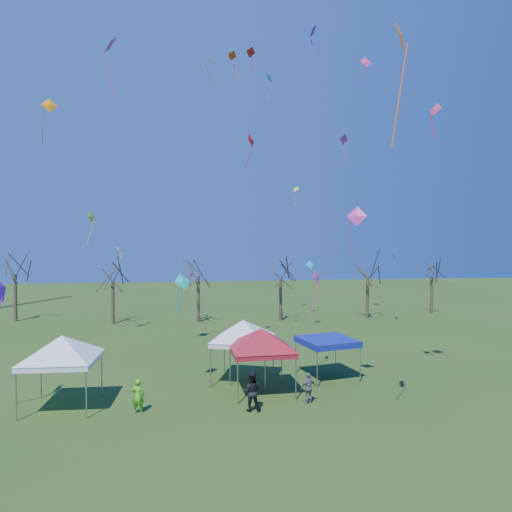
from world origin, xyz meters
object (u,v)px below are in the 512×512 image
(person_grey, at_px, (309,388))
(tree_0, at_px, (15,258))
(tent_white_west, at_px, (62,340))
(person_green, at_px, (138,396))
(tree_1, at_px, (113,265))
(person_dark, at_px, (252,391))
(tent_blue, at_px, (327,342))
(tree_2, at_px, (198,260))
(tree_4, at_px, (368,261))
(tent_red, at_px, (261,333))
(tree_5, at_px, (432,263))
(tent_white_mid, at_px, (243,324))
(tree_3, at_px, (281,262))

(person_grey, bearing_deg, tree_0, -68.25)
(tent_white_west, relative_size, person_green, 2.88)
(tree_1, bearing_deg, person_dark, -66.70)
(tree_1, distance_m, tent_blue, 25.90)
(tree_2, bearing_deg, tree_4, -1.22)
(tent_red, xyz_separation_m, person_dark, (-0.87, -2.58, -2.32))
(tree_0, xyz_separation_m, tent_red, (21.63, -24.97, -3.22))
(person_grey, bearing_deg, tree_5, -148.77)
(person_dark, bearing_deg, tree_1, -56.10)
(person_grey, bearing_deg, tent_white_west, -24.70)
(tree_0, bearing_deg, tent_blue, -41.44)
(tree_5, bearing_deg, person_dark, -132.22)
(tree_4, bearing_deg, tent_white_west, -137.64)
(tent_white_mid, height_order, person_dark, tent_white_mid)
(tree_0, distance_m, tent_white_west, 28.49)
(tree_0, distance_m, tree_1, 10.47)
(tree_0, height_order, person_green, tree_0)
(tree_4, height_order, tent_white_west, tree_4)
(tent_blue, bearing_deg, tree_5, 49.19)
(tent_red, bearing_deg, tent_white_west, -174.97)
(tree_1, distance_m, tree_2, 8.42)
(tree_0, relative_size, tent_white_west, 1.80)
(person_dark, bearing_deg, person_grey, -157.72)
(tent_white_mid, distance_m, person_green, 7.46)
(tree_1, xyz_separation_m, tent_white_mid, (10.81, -20.02, -2.45))
(tree_5, xyz_separation_m, tent_white_mid, (-23.68, -21.43, -2.39))
(tent_white_west, relative_size, person_grey, 3.01)
(tree_5, xyz_separation_m, person_green, (-29.23, -25.74, -4.91))
(tree_2, relative_size, person_green, 5.02)
(tree_0, height_order, tent_red, tree_0)
(tree_2, distance_m, tent_blue, 21.64)
(tree_3, xyz_separation_m, person_green, (-11.54, -23.72, -5.26))
(tree_5, bearing_deg, tree_4, -166.15)
(tree_2, distance_m, tree_5, 26.15)
(tree_1, distance_m, tent_red, 25.18)
(tree_2, xyz_separation_m, tree_5, (26.09, 1.69, -0.56))
(tent_white_mid, bearing_deg, person_green, -142.15)
(tent_white_mid, xyz_separation_m, tent_blue, (5.05, -0.15, -1.16))
(tent_white_west, bearing_deg, person_dark, -10.41)
(tree_0, relative_size, tree_5, 1.13)
(person_grey, relative_size, person_green, 0.95)
(tree_2, xyz_separation_m, tent_red, (3.15, -21.96, -3.02))
(tree_0, relative_size, person_dark, 4.44)
(tree_1, distance_m, tent_white_mid, 22.88)
(tree_1, height_order, person_green, tree_1)
(person_green, bearing_deg, tree_0, -58.88)
(tree_5, relative_size, tent_white_mid, 1.67)
(tree_3, bearing_deg, tree_4, -0.26)
(tree_5, height_order, tent_blue, tree_5)
(tree_2, xyz_separation_m, person_dark, (2.29, -24.54, -5.34))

